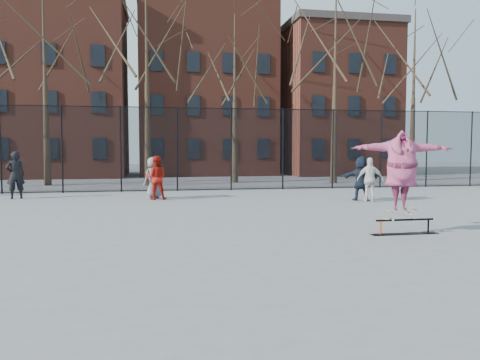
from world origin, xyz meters
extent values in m
plane|color=slate|center=(0.00, 0.00, 0.00)|extent=(100.00, 100.00, 0.00)
cube|color=black|center=(3.45, 0.84, 0.01)|extent=(1.68, 0.26, 0.01)
cylinder|color=#E9570D|center=(2.83, 0.84, 0.17)|extent=(0.04, 0.04, 0.35)
cylinder|color=black|center=(4.08, 0.84, 0.17)|extent=(0.04, 0.04, 0.35)
cylinder|color=black|center=(3.45, 0.84, 0.35)|extent=(1.48, 0.05, 0.05)
imported|color=#413482|center=(3.33, 0.84, 1.41)|extent=(2.43, 1.29, 1.91)
imported|color=slate|center=(-2.52, 9.92, 0.85)|extent=(0.99, 0.92, 1.70)
imported|color=black|center=(-8.01, 10.81, 0.96)|extent=(0.82, 0.69, 1.93)
imported|color=maroon|center=(-2.41, 9.51, 0.87)|extent=(0.88, 0.70, 1.74)
imported|color=silver|center=(5.69, 7.32, 0.85)|extent=(1.07, 0.70, 1.70)
imported|color=#182130|center=(5.53, 7.76, 0.87)|extent=(1.70, 0.96, 1.75)
cylinder|color=black|center=(-9.20, 13.00, 2.00)|extent=(0.07, 0.07, 4.00)
cylinder|color=black|center=(-6.60, 13.00, 2.00)|extent=(0.07, 0.07, 4.00)
cylinder|color=black|center=(-4.00, 13.00, 2.00)|extent=(0.07, 0.07, 4.00)
cylinder|color=black|center=(-1.40, 13.00, 2.00)|extent=(0.07, 0.07, 4.00)
cylinder|color=black|center=(1.20, 13.00, 2.00)|extent=(0.07, 0.07, 4.00)
cylinder|color=black|center=(3.80, 13.00, 2.00)|extent=(0.07, 0.07, 4.00)
cylinder|color=black|center=(6.40, 13.00, 2.00)|extent=(0.07, 0.07, 4.00)
cylinder|color=black|center=(9.00, 13.00, 2.00)|extent=(0.07, 0.07, 4.00)
cylinder|color=black|center=(11.60, 13.00, 2.00)|extent=(0.07, 0.07, 4.00)
cylinder|color=black|center=(14.20, 13.00, 2.00)|extent=(0.07, 0.07, 4.00)
cube|color=black|center=(0.00, 13.00, 2.00)|extent=(34.00, 0.01, 4.00)
cylinder|color=black|center=(0.00, 13.00, 3.96)|extent=(34.00, 0.04, 0.04)
cone|color=black|center=(-8.50, 17.80, 2.31)|extent=(0.40, 0.40, 4.62)
cone|color=black|center=(-3.00, 16.50, 2.31)|extent=(0.40, 0.40, 4.62)
cone|color=black|center=(2.50, 17.80, 2.31)|extent=(0.40, 0.40, 4.62)
cone|color=black|center=(8.00, 16.50, 2.31)|extent=(0.40, 0.40, 4.62)
cone|color=black|center=(13.50, 17.80, 2.31)|extent=(0.40, 0.40, 4.62)
cube|color=#5E2A1E|center=(-9.00, 26.00, 6.00)|extent=(9.00, 7.00, 12.00)
cube|color=#5E2A1E|center=(1.50, 26.00, 6.50)|extent=(10.00, 7.00, 13.00)
cube|color=#5E2A1E|center=(11.50, 26.00, 5.50)|extent=(8.00, 7.00, 11.00)
camera|label=1|loc=(-2.44, -9.39, 2.08)|focal=35.00mm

